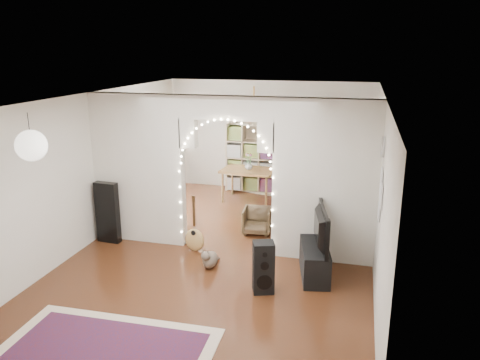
% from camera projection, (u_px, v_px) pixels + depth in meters
% --- Properties ---
extents(floor, '(7.50, 7.50, 0.00)m').
position_uv_depth(floor, '(228.00, 248.00, 8.35)').
color(floor, black).
rests_on(floor, ground).
extents(ceiling, '(5.00, 7.50, 0.02)m').
position_uv_depth(ceiling, '(226.00, 96.00, 7.61)').
color(ceiling, white).
rests_on(ceiling, wall_back).
extents(wall_back, '(5.00, 0.02, 2.70)m').
position_uv_depth(wall_back, '(269.00, 136.00, 11.47)').
color(wall_back, silver).
rests_on(wall_back, floor).
extents(wall_front, '(5.00, 0.02, 2.70)m').
position_uv_depth(wall_front, '(119.00, 275.00, 4.49)').
color(wall_front, silver).
rests_on(wall_front, floor).
extents(wall_left, '(0.02, 7.50, 2.70)m').
position_uv_depth(wall_left, '(96.00, 166.00, 8.58)').
color(wall_left, silver).
rests_on(wall_left, floor).
extents(wall_right, '(0.02, 7.50, 2.70)m').
position_uv_depth(wall_right, '(379.00, 186.00, 7.37)').
color(wall_right, silver).
rests_on(wall_right, floor).
extents(divider_wall, '(5.00, 0.20, 2.70)m').
position_uv_depth(divider_wall, '(227.00, 171.00, 7.96)').
color(divider_wall, silver).
rests_on(divider_wall, floor).
extents(fairy_lights, '(1.64, 0.04, 1.60)m').
position_uv_depth(fairy_lights, '(225.00, 166.00, 7.80)').
color(fairy_lights, '#FFEABF').
rests_on(fairy_lights, divider_wall).
extents(window, '(0.04, 1.20, 1.40)m').
position_uv_depth(window, '(141.00, 140.00, 10.21)').
color(window, white).
rests_on(window, wall_left).
extents(wall_clock, '(0.03, 0.31, 0.31)m').
position_uv_depth(wall_clock, '(383.00, 147.00, 6.61)').
color(wall_clock, white).
rests_on(wall_clock, wall_right).
extents(picture_frames, '(0.02, 0.50, 0.70)m').
position_uv_depth(picture_frames, '(380.00, 195.00, 6.40)').
color(picture_frames, white).
rests_on(picture_frames, wall_right).
extents(paper_lantern, '(0.40, 0.40, 0.40)m').
position_uv_depth(paper_lantern, '(31.00, 145.00, 5.96)').
color(paper_lantern, white).
rests_on(paper_lantern, ceiling).
extents(ceiling_fan, '(1.10, 1.10, 0.30)m').
position_uv_depth(ceiling_fan, '(254.00, 101.00, 9.55)').
color(ceiling_fan, gold).
rests_on(ceiling_fan, ceiling).
extents(guitar_case, '(0.44, 0.18, 1.13)m').
position_uv_depth(guitar_case, '(108.00, 212.00, 8.49)').
color(guitar_case, black).
rests_on(guitar_case, floor).
extents(acoustic_guitar, '(0.36, 0.18, 0.87)m').
position_uv_depth(acoustic_guitar, '(194.00, 231.00, 8.14)').
color(acoustic_guitar, tan).
rests_on(acoustic_guitar, floor).
extents(tabby_cat, '(0.29, 0.56, 0.37)m').
position_uv_depth(tabby_cat, '(210.00, 259.00, 7.57)').
color(tabby_cat, brown).
rests_on(tabby_cat, floor).
extents(floor_speaker, '(0.37, 0.34, 0.77)m').
position_uv_depth(floor_speaker, '(263.00, 267.00, 6.77)').
color(floor_speaker, black).
rests_on(floor_speaker, floor).
extents(media_console, '(0.59, 1.06, 0.50)m').
position_uv_depth(media_console, '(314.00, 261.00, 7.27)').
color(media_console, black).
rests_on(media_console, floor).
extents(tv, '(0.35, 1.08, 0.62)m').
position_uv_depth(tv, '(316.00, 228.00, 7.12)').
color(tv, black).
rests_on(tv, media_console).
extents(bookcase, '(1.71, 0.83, 1.69)m').
position_uv_depth(bookcase, '(260.00, 158.00, 11.42)').
color(bookcase, beige).
rests_on(bookcase, floor).
extents(dining_table, '(1.26, 0.90, 0.76)m').
position_uv_depth(dining_table, '(249.00, 172.00, 10.76)').
color(dining_table, brown).
rests_on(dining_table, floor).
extents(flower_vase, '(0.20, 0.20, 0.19)m').
position_uv_depth(flower_vase, '(249.00, 165.00, 10.72)').
color(flower_vase, white).
rests_on(flower_vase, dining_table).
extents(dining_chair_left, '(0.57, 0.59, 0.49)m').
position_uv_depth(dining_chair_left, '(257.00, 221.00, 8.99)').
color(dining_chair_left, '#4E3C27').
rests_on(dining_chair_left, floor).
extents(dining_chair_right, '(0.65, 0.66, 0.48)m').
position_uv_depth(dining_chair_right, '(297.00, 223.00, 8.90)').
color(dining_chair_right, '#4E3C27').
rests_on(dining_chair_right, floor).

